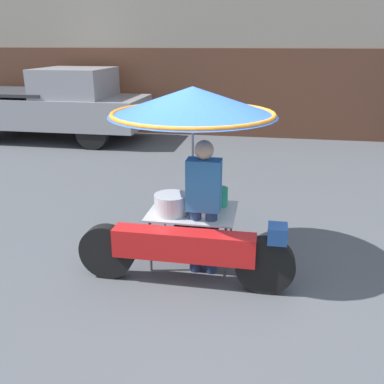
{
  "coord_description": "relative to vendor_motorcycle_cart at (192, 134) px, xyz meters",
  "views": [
    {
      "loc": [
        0.62,
        -4.06,
        2.58
      ],
      "look_at": [
        -0.22,
        0.56,
        0.91
      ],
      "focal_mm": 40.0,
      "sensor_mm": 36.0,
      "label": 1
    }
  ],
  "objects": [
    {
      "name": "vendor_person",
      "position": [
        0.16,
        -0.16,
        -0.72
      ],
      "size": [
        0.38,
        0.22,
        1.58
      ],
      "color": "navy",
      "rests_on": "ground"
    },
    {
      "name": "vendor_motorcycle_cart",
      "position": [
        0.0,
        0.0,
        0.0
      ],
      "size": [
        2.41,
        1.88,
        2.12
      ],
      "color": "black",
      "rests_on": "ground"
    },
    {
      "name": "ground_plane",
      "position": [
        0.22,
        -0.54,
        -1.61
      ],
      "size": [
        36.0,
        36.0,
        0.0
      ],
      "primitive_type": "plane",
      "color": "#4C4F54"
    },
    {
      "name": "shopfront_building",
      "position": [
        0.22,
        8.56,
        0.39
      ],
      "size": [
        28.0,
        2.06,
        4.01
      ],
      "color": "gray",
      "rests_on": "ground"
    },
    {
      "name": "pickup_truck",
      "position": [
        -4.96,
        6.19,
        -0.66
      ],
      "size": [
        5.3,
        1.98,
        1.92
      ],
      "color": "black",
      "rests_on": "ground"
    }
  ]
}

